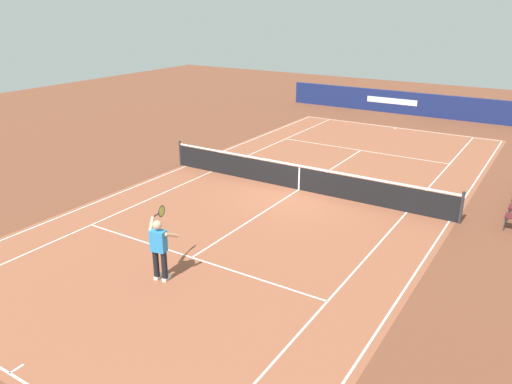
% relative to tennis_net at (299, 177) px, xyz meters
% --- Properties ---
extents(ground_plane, '(60.00, 60.00, 0.00)m').
position_rel_tennis_net_xyz_m(ground_plane, '(0.00, 0.00, -0.49)').
color(ground_plane, brown).
extents(court_slab, '(24.20, 11.40, 0.00)m').
position_rel_tennis_net_xyz_m(court_slab, '(0.00, 0.00, -0.49)').
color(court_slab, '#935138').
rests_on(court_slab, ground_plane).
extents(court_line_markings, '(23.85, 11.05, 0.01)m').
position_rel_tennis_net_xyz_m(court_line_markings, '(0.00, 0.00, -0.49)').
color(court_line_markings, white).
rests_on(court_line_markings, ground_plane).
extents(tennis_net, '(0.10, 11.70, 1.08)m').
position_rel_tennis_net_xyz_m(tennis_net, '(0.00, 0.00, 0.00)').
color(tennis_net, '#2D2D33').
rests_on(tennis_net, ground_plane).
extents(stadium_barrier, '(0.26, 17.00, 1.40)m').
position_rel_tennis_net_xyz_m(stadium_barrier, '(-15.90, -0.00, 0.21)').
color(stadium_barrier, navy).
rests_on(stadium_barrier, ground_plane).
extents(tennis_player_near, '(1.01, 0.84, 1.70)m').
position_rel_tennis_net_xyz_m(tennis_player_near, '(7.71, 0.07, 0.44)').
color(tennis_player_near, black).
rests_on(tennis_player_near, ground_plane).
extents(tennis_ball, '(0.07, 0.07, 0.07)m').
position_rel_tennis_net_xyz_m(tennis_ball, '(-0.14, 1.73, -0.46)').
color(tennis_ball, '#CCE01E').
rests_on(tennis_ball, ground_plane).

